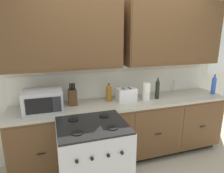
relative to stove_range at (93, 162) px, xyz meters
The scene contains 12 objects.
ground_plane 0.85m from the stove_range, 27.70° to the left, with size 8.00×8.00×0.00m, color #B2A893.
wall_unit 1.58m from the stove_range, 52.60° to the left, with size 4.39×0.40×2.45m.
counter_run 0.89m from the stove_range, 44.86° to the left, with size 3.22×0.64×0.93m.
stove_range is the anchor object (origin of this frame).
microwave 0.97m from the stove_range, 130.60° to the left, with size 0.48×0.37×0.28m.
toaster 1.07m from the stove_range, 44.55° to the left, with size 0.28×0.18×0.19m.
knife_block 0.93m from the stove_range, 99.26° to the left, with size 0.11×0.14×0.31m.
sink_faucet 1.89m from the stove_range, 27.68° to the left, with size 0.02×0.02×0.20m, color #B2B5BA.
paper_towel_roll 1.27m from the stove_range, 31.95° to the left, with size 0.12×0.12×0.26m, color white.
bottle_dark 1.43m from the stove_range, 27.74° to the left, with size 0.06×0.06×0.33m.
bottle_blue 2.30m from the stove_range, 13.97° to the left, with size 0.07×0.07×0.33m.
bottle_amber 1.02m from the stove_range, 60.54° to the left, with size 0.08×0.08×0.26m.
Camera 1 is at (-1.02, -2.25, 1.87)m, focal length 31.56 mm.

